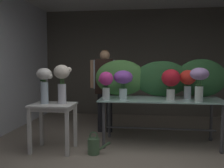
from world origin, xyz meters
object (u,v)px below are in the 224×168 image
display_table_glass (160,106)px  watering_can (94,146)px  vase_lilac_peonies (199,79)px  vase_magenta_carnations (106,83)px  vase_crimson_snapdragons (171,80)px  vase_cream_lisianthus_tall (62,80)px  florist (105,82)px  vase_white_roses_tall (45,82)px  side_table_white (53,111)px  vase_scarlet_roses (188,80)px  vase_violet_freesia (123,80)px

display_table_glass → watering_can: bearing=-149.7°
vase_lilac_peonies → vase_magenta_carnations: bearing=178.9°
vase_magenta_carnations → watering_can: vase_magenta_carnations is taller
vase_crimson_snapdragons → vase_cream_lisianthus_tall: (-1.69, -0.35, 0.02)m
florist → watering_can: bearing=-88.6°
vase_crimson_snapdragons → vase_white_roses_tall: 2.00m
side_table_white → vase_lilac_peonies: size_ratio=1.42×
florist → vase_scarlet_roses: florist is taller
side_table_white → watering_can: 0.83m
vase_crimson_snapdragons → vase_white_roses_tall: size_ratio=0.89×
vase_scarlet_roses → vase_cream_lisianthus_tall: vase_cream_lisianthus_tall is taller
vase_crimson_snapdragons → watering_can: bearing=-157.6°
display_table_glass → vase_violet_freesia: size_ratio=4.28×
vase_lilac_peonies → vase_crimson_snapdragons: vase_lilac_peonies is taller
watering_can → florist: bearing=91.4°
vase_magenta_carnations → side_table_white: bearing=-162.8°
vase_crimson_snapdragons → vase_scarlet_roses: vase_crimson_snapdragons is taller
vase_magenta_carnations → vase_cream_lisianthus_tall: 0.69m
display_table_glass → vase_magenta_carnations: (-0.88, -0.27, 0.40)m
display_table_glass → vase_crimson_snapdragons: vase_crimson_snapdragons is taller
florist → vase_lilac_peonies: 1.86m
florist → vase_scarlet_roses: bearing=-23.5°
vase_white_roses_tall → vase_lilac_peonies: bearing=5.3°
vase_magenta_carnations → vase_scarlet_roses: (1.31, 0.28, 0.03)m
vase_magenta_carnations → vase_cream_lisianthus_tall: vase_cream_lisianthus_tall is taller
vase_magenta_carnations → vase_cream_lisianthus_tall: size_ratio=0.75×
side_table_white → vase_violet_freesia: 1.22m
vase_cream_lisianthus_tall → vase_magenta_carnations: bearing=16.4°
vase_crimson_snapdragons → vase_white_roses_tall: (-1.96, -0.40, -0.01)m
vase_white_roses_tall → watering_can: size_ratio=1.58×
florist → vase_crimson_snapdragons: bearing=-32.4°
display_table_glass → vase_scarlet_roses: bearing=1.1°
florist → vase_magenta_carnations: florist is taller
display_table_glass → vase_violet_freesia: bearing=-168.2°
vase_magenta_carnations → vase_violet_freesia: bearing=28.0°
florist → vase_white_roses_tall: florist is taller
vase_white_roses_tall → florist: bearing=56.9°
vase_magenta_carnations → vase_scarlet_roses: size_ratio=0.95×
side_table_white → watering_can: side_table_white is taller
side_table_white → vase_magenta_carnations: (0.80, 0.25, 0.43)m
vase_lilac_peonies → watering_can: size_ratio=1.48×
vase_crimson_snapdragons → vase_magenta_carnations: (-1.03, -0.16, -0.04)m
vase_cream_lisianthus_tall → display_table_glass: bearing=16.8°
vase_lilac_peonies → vase_violet_freesia: size_ratio=1.11×
vase_violet_freesia → vase_cream_lisianthus_tall: vase_cream_lisianthus_tall is taller
side_table_white → vase_scarlet_roses: 2.22m
display_table_glass → side_table_white: size_ratio=2.72×
vase_white_roses_tall → vase_crimson_snapdragons: bearing=11.7°
display_table_glass → watering_can: display_table_glass is taller
vase_violet_freesia → vase_crimson_snapdragons: bearing=1.3°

